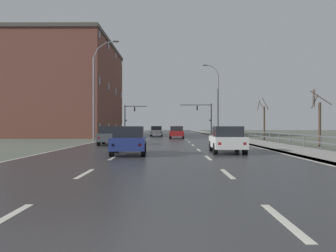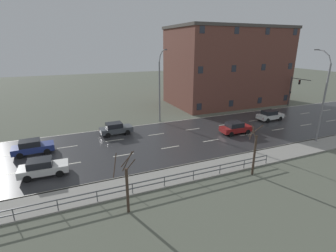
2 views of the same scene
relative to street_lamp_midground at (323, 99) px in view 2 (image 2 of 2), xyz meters
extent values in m
cube|color=#5B6051|center=(-7.46, 2.20, -5.32)|extent=(160.00, 160.00, 0.12)
cube|color=#303033|center=(-7.46, 14.20, -5.25)|extent=(14.00, 120.00, 0.02)
cube|color=beige|center=(-9.80, -33.00, -5.23)|extent=(0.16, 2.20, 0.01)
cube|color=beige|center=(-9.80, -27.60, -5.23)|extent=(0.16, 2.20, 0.01)
cube|color=beige|center=(-9.80, -22.20, -5.23)|extent=(0.16, 2.20, 0.01)
cube|color=beige|center=(-9.80, -16.80, -5.23)|extent=(0.16, 2.20, 0.01)
cube|color=beige|center=(-9.80, -11.40, -5.23)|extent=(0.16, 2.20, 0.01)
cube|color=beige|center=(-9.80, -6.00, -5.23)|extent=(0.16, 2.20, 0.01)
cube|color=beige|center=(-9.80, -0.60, -5.23)|extent=(0.16, 2.20, 0.01)
cube|color=beige|center=(-9.80, 4.80, -5.23)|extent=(0.16, 2.20, 0.01)
cube|color=beige|center=(-9.80, 10.20, -5.23)|extent=(0.16, 2.20, 0.01)
cube|color=beige|center=(-9.80, 15.60, -5.23)|extent=(0.16, 2.20, 0.01)
cube|color=beige|center=(-5.13, -33.00, -5.23)|extent=(0.16, 2.20, 0.01)
cube|color=beige|center=(-5.13, -27.60, -5.23)|extent=(0.16, 2.20, 0.01)
cube|color=beige|center=(-5.13, -22.20, -5.23)|extent=(0.16, 2.20, 0.01)
cube|color=beige|center=(-5.13, -16.80, -5.23)|extent=(0.16, 2.20, 0.01)
cube|color=beige|center=(-5.13, -11.40, -5.23)|extent=(0.16, 2.20, 0.01)
cube|color=beige|center=(-5.13, -6.00, -5.23)|extent=(0.16, 2.20, 0.01)
cube|color=beige|center=(-5.13, -0.60, -5.23)|extent=(0.16, 2.20, 0.01)
cube|color=beige|center=(-5.13, 4.80, -5.23)|extent=(0.16, 2.20, 0.01)
cube|color=beige|center=(-5.13, 10.20, -5.23)|extent=(0.16, 2.20, 0.01)
cube|color=beige|center=(-14.31, 14.20, -5.23)|extent=(0.16, 120.00, 0.01)
cube|color=#515459|center=(2.39, -24.59, -4.31)|extent=(0.06, 29.45, 0.08)
cube|color=#515459|center=(2.39, -24.59, -4.71)|extent=(0.06, 29.45, 0.08)
cylinder|color=#515459|center=(2.39, -31.28, -4.76)|extent=(0.07, 0.07, 1.00)
cylinder|color=#515459|center=(2.39, -28.61, -4.76)|extent=(0.07, 0.07, 1.00)
cylinder|color=#515459|center=(2.39, -25.93, -4.76)|extent=(0.07, 0.07, 1.00)
cylinder|color=#515459|center=(2.39, -23.25, -4.76)|extent=(0.07, 0.07, 1.00)
cylinder|color=#515459|center=(2.39, -20.58, -4.76)|extent=(0.07, 0.07, 1.00)
cylinder|color=#515459|center=(2.39, -17.90, -4.76)|extent=(0.07, 0.07, 1.00)
cylinder|color=#515459|center=(2.39, -15.22, -4.76)|extent=(0.07, 0.07, 1.00)
cylinder|color=#515459|center=(2.39, -12.54, -4.76)|extent=(0.07, 0.07, 1.00)
cylinder|color=#515459|center=(2.39, -9.87, -4.76)|extent=(0.07, 0.07, 1.00)
cylinder|color=slate|center=(0.14, 0.00, -0.65)|extent=(0.20, 0.20, 9.20)
cylinder|color=slate|center=(-0.05, 0.00, 4.34)|extent=(0.47, 0.11, 0.84)
cylinder|color=slate|center=(-0.59, 0.00, 4.99)|extent=(0.78, 0.11, 0.59)
cylinder|color=slate|center=(-1.38, 0.00, 5.31)|extent=(0.88, 0.11, 0.26)
cube|color=#333335|center=(-1.81, 0.00, 5.34)|extent=(0.56, 0.24, 0.12)
cylinder|color=slate|center=(-15.06, -14.23, -0.85)|extent=(0.20, 0.20, 8.81)
cylinder|color=slate|center=(-14.84, -14.23, 4.04)|extent=(0.55, 0.11, 1.01)
cylinder|color=slate|center=(-14.18, -14.23, 4.82)|extent=(0.93, 0.11, 0.70)
cylinder|color=slate|center=(-13.22, -14.23, 5.22)|extent=(1.07, 0.11, 0.29)
cube|color=#333335|center=(-12.70, -14.23, 5.26)|extent=(0.56, 0.24, 0.12)
cylinder|color=#38383A|center=(-15.36, 12.32, -2.50)|extent=(0.18, 0.18, 5.51)
cylinder|color=#38383A|center=(-13.36, 12.32, 0.00)|extent=(4.00, 0.12, 0.12)
cube|color=black|center=(-13.56, 12.32, -0.55)|extent=(0.20, 0.28, 0.80)
sphere|color=red|center=(-13.56, 12.17, -0.29)|extent=(0.14, 0.14, 0.14)
sphere|color=#2D2D2D|center=(-13.56, 12.17, -0.55)|extent=(0.14, 0.14, 0.14)
sphere|color=#2D2D2D|center=(-13.56, 12.17, -0.81)|extent=(0.14, 0.14, 0.14)
cube|color=black|center=(-15.14, 12.27, -2.66)|extent=(0.18, 0.12, 0.32)
cube|color=#474C51|center=(-11.95, -21.52, -4.61)|extent=(1.94, 4.17, 0.64)
cube|color=black|center=(-11.94, -21.77, -3.99)|extent=(1.64, 2.07, 0.60)
cube|color=slate|center=(-11.98, -20.82, -4.01)|extent=(1.41, 0.14, 0.51)
cylinder|color=black|center=(-11.20, -20.22, -4.93)|extent=(0.25, 0.67, 0.66)
cylinder|color=black|center=(-12.82, -20.29, -4.93)|extent=(0.25, 0.67, 0.66)
cylinder|color=black|center=(-11.09, -22.75, -4.93)|extent=(0.25, 0.67, 0.66)
cylinder|color=black|center=(-12.71, -22.82, -4.93)|extent=(0.25, 0.67, 0.66)
cube|color=red|center=(-12.53, -23.58, -4.61)|extent=(0.16, 0.05, 0.14)
cube|color=red|center=(-11.21, -23.52, -4.61)|extent=(0.16, 0.05, 0.14)
cube|color=silver|center=(-3.65, -29.70, -4.61)|extent=(1.89, 4.15, 0.64)
cube|color=black|center=(-3.66, -29.95, -3.99)|extent=(1.62, 2.05, 0.60)
cube|color=slate|center=(-3.63, -29.00, -4.01)|extent=(1.41, 0.12, 0.51)
cylinder|color=black|center=(-2.80, -28.46, -4.93)|extent=(0.24, 0.67, 0.66)
cylinder|color=black|center=(-4.42, -28.40, -4.93)|extent=(0.24, 0.67, 0.66)
cylinder|color=black|center=(-2.88, -31.00, -4.93)|extent=(0.24, 0.67, 0.66)
cylinder|color=black|center=(-4.50, -30.94, -4.93)|extent=(0.24, 0.67, 0.66)
cube|color=red|center=(-4.38, -31.71, -4.61)|extent=(0.16, 0.05, 0.14)
cube|color=red|center=(-3.06, -31.75, -4.61)|extent=(0.16, 0.05, 0.14)
cube|color=maroon|center=(-6.13, -6.99, -4.61)|extent=(1.90, 4.16, 0.64)
cube|color=black|center=(-6.14, -7.24, -3.99)|extent=(1.63, 2.05, 0.60)
cube|color=slate|center=(-6.11, -6.29, -4.01)|extent=(1.41, 0.13, 0.51)
cylinder|color=black|center=(-5.28, -5.75, -4.93)|extent=(0.24, 0.67, 0.66)
cylinder|color=black|center=(-6.90, -5.69, -4.93)|extent=(0.24, 0.67, 0.66)
cylinder|color=black|center=(-5.37, -8.29, -4.93)|extent=(0.24, 0.67, 0.66)
cylinder|color=black|center=(-6.98, -8.23, -4.93)|extent=(0.24, 0.67, 0.66)
cube|color=red|center=(-6.86, -9.00, -4.61)|extent=(0.16, 0.05, 0.14)
cube|color=red|center=(-5.54, -9.04, -4.61)|extent=(0.16, 0.05, 0.14)
cube|color=navy|center=(-9.26, -30.95, -4.61)|extent=(1.99, 4.19, 0.64)
cube|color=black|center=(-9.25, -31.20, -3.99)|extent=(1.67, 2.08, 0.60)
cube|color=slate|center=(-9.30, -30.25, -4.01)|extent=(1.41, 0.16, 0.51)
cylinder|color=black|center=(-8.53, -29.64, -4.93)|extent=(0.26, 0.67, 0.66)
cylinder|color=black|center=(-10.14, -29.73, -4.93)|extent=(0.26, 0.67, 0.66)
cylinder|color=black|center=(-8.38, -32.18, -4.93)|extent=(0.26, 0.67, 0.66)
cylinder|color=black|center=(-10.00, -32.27, -4.93)|extent=(0.26, 0.67, 0.66)
cube|color=red|center=(-9.81, -33.02, -4.61)|extent=(0.16, 0.05, 0.14)
cube|color=red|center=(-8.49, -32.94, -4.61)|extent=(0.16, 0.05, 0.14)
cube|color=silver|center=(-9.07, 1.71, -4.61)|extent=(1.82, 4.13, 0.64)
cube|color=black|center=(-9.06, 1.46, -3.99)|extent=(1.59, 2.02, 0.60)
cube|color=slate|center=(-9.08, 2.41, -4.01)|extent=(1.41, 0.10, 0.51)
cylinder|color=black|center=(-8.28, 2.99, -4.93)|extent=(0.23, 0.66, 0.66)
cylinder|color=black|center=(-9.90, 2.97, -4.93)|extent=(0.23, 0.66, 0.66)
cylinder|color=black|center=(-8.24, 0.45, -4.93)|extent=(0.23, 0.66, 0.66)
cylinder|color=black|center=(-9.86, 0.42, -4.93)|extent=(0.23, 0.66, 0.66)
cube|color=red|center=(-9.70, -0.33, -4.61)|extent=(0.16, 0.04, 0.14)
cube|color=red|center=(-8.38, -0.31, -4.61)|extent=(0.16, 0.04, 0.14)
cube|color=brown|center=(-22.43, 2.66, 1.70)|extent=(12.79, 21.50, 13.92)
cube|color=#4C4742|center=(-22.43, 2.66, 8.91)|extent=(13.04, 21.93, 0.50)
cube|color=#282D38|center=(-16.01, -6.89, -3.86)|extent=(0.04, 0.90, 1.10)
cube|color=#282D38|center=(-16.01, -0.53, -3.86)|extent=(0.04, 0.90, 1.10)
cube|color=#282D38|center=(-16.01, 5.84, -3.86)|extent=(0.04, 0.90, 1.10)
cube|color=#282D38|center=(-16.01, 12.21, -3.86)|extent=(0.04, 0.90, 1.10)
cube|color=#282D38|center=(-16.01, -6.89, 2.10)|extent=(0.04, 0.90, 1.10)
cube|color=#282D38|center=(-16.01, -0.53, 2.10)|extent=(0.04, 0.90, 1.10)
cube|color=#282D38|center=(-16.01, 5.84, 2.10)|extent=(0.04, 0.90, 1.10)
cube|color=#282D38|center=(-16.01, 12.21, 2.10)|extent=(0.04, 0.90, 1.10)
cube|color=#282D38|center=(-16.01, -6.89, 8.06)|extent=(0.04, 0.90, 1.10)
cube|color=#282D38|center=(-16.01, -0.53, 8.06)|extent=(0.04, 0.90, 1.10)
cube|color=#282D38|center=(-16.01, 5.84, 8.06)|extent=(0.04, 0.90, 1.10)
cube|color=#282D38|center=(-16.01, 12.21, 8.06)|extent=(0.04, 0.90, 1.10)
cylinder|color=#423328|center=(4.33, -24.08, -3.57)|extent=(0.20, 0.20, 3.37)
cylinder|color=#423328|center=(4.11, -23.72, -1.79)|extent=(0.77, 0.52, 1.11)
cylinder|color=#423328|center=(4.10, -24.77, -1.59)|extent=(1.38, 0.58, 1.13)
cylinder|color=#423328|center=(3.93, -23.88, -1.41)|extent=(0.45, 0.87, 1.23)
cylinder|color=#423328|center=(4.01, -23.91, -1.53)|extent=(0.40, 0.69, 1.51)
cylinder|color=#423328|center=(3.43, -12.44, -3.40)|extent=(0.20, 0.20, 3.72)
cylinder|color=#423328|center=(3.46, -12.78, -1.22)|extent=(0.75, 0.12, 1.33)
cylinder|color=#423328|center=(3.08, -12.66, -1.40)|extent=(0.46, 0.79, 0.99)
cylinder|color=#423328|center=(2.90, -12.11, -1.32)|extent=(0.62, 1.15, 1.20)
camera|label=1|loc=(-7.01, -49.29, -3.67)|focal=35.59mm
camera|label=2|loc=(19.07, -27.31, 5.90)|focal=26.80mm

